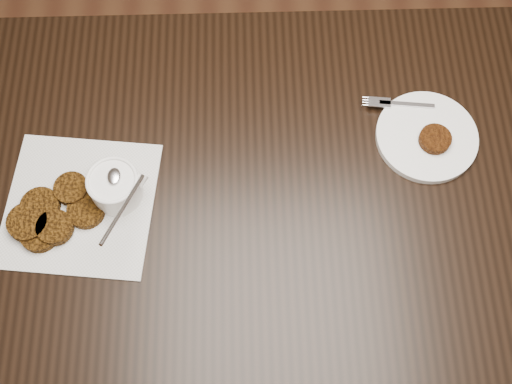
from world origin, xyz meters
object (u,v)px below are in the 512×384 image
table (263,252)px  sauce_ramekin (111,179)px  plate_with_patty (428,135)px  napkin (80,205)px

table → sauce_ramekin: 0.52m
sauce_ramekin → plate_with_patty: (0.59, 0.10, -0.05)m
plate_with_patty → table: bearing=-161.9°
napkin → plate_with_patty: (0.66, 0.12, 0.01)m
table → sauce_ramekin: bearing=180.0°
napkin → sauce_ramekin: (0.07, 0.02, 0.07)m
sauce_ramekin → plate_with_patty: bearing=9.9°
plate_with_patty → sauce_ramekin: bearing=-170.1°
table → napkin: bearing=-176.8°
napkin → sauce_ramekin: 0.10m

